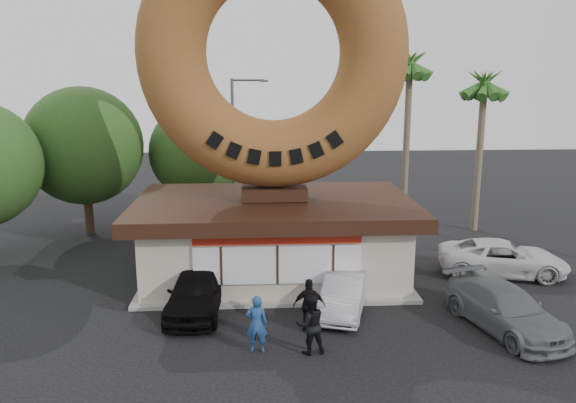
# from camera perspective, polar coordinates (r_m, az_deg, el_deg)

# --- Properties ---
(ground) EXTENTS (90.00, 90.00, 0.00)m
(ground) POSITION_cam_1_polar(r_m,az_deg,el_deg) (18.07, -0.67, -14.18)
(ground) COLOR black
(ground) RESTS_ON ground
(donut_shop) EXTENTS (11.20, 7.20, 3.80)m
(donut_shop) POSITION_cam_1_polar(r_m,az_deg,el_deg) (23.01, -1.38, -3.46)
(donut_shop) COLOR beige
(donut_shop) RESTS_ON ground
(giant_donut) EXTENTS (10.41, 2.65, 10.41)m
(giant_donut) POSITION_cam_1_polar(r_m,az_deg,el_deg) (22.13, -1.49, 14.86)
(giant_donut) COLOR brown
(giant_donut) RESTS_ON donut_shop
(tree_west) EXTENTS (6.00, 6.00, 7.65)m
(tree_west) POSITION_cam_1_polar(r_m,az_deg,el_deg) (30.60, -20.05, 5.32)
(tree_west) COLOR #473321
(tree_west) RESTS_ON ground
(tree_mid) EXTENTS (5.20, 5.20, 6.63)m
(tree_mid) POSITION_cam_1_polar(r_m,az_deg,el_deg) (31.55, -9.29, 4.99)
(tree_mid) COLOR #473321
(tree_mid) RESTS_ON ground
(palm_near) EXTENTS (2.60, 2.60, 9.75)m
(palm_near) POSITION_cam_1_polar(r_m,az_deg,el_deg) (31.21, 12.27, 12.88)
(palm_near) COLOR #726651
(palm_near) RESTS_ON ground
(palm_far) EXTENTS (2.60, 2.60, 8.75)m
(palm_far) POSITION_cam_1_polar(r_m,az_deg,el_deg) (30.92, 19.31, 10.74)
(palm_far) COLOR #726651
(palm_far) RESTS_ON ground
(street_lamp) EXTENTS (2.11, 0.20, 8.00)m
(street_lamp) POSITION_cam_1_polar(r_m,az_deg,el_deg) (32.33, -5.34, 6.11)
(street_lamp) COLOR #59595E
(street_lamp) RESTS_ON ground
(person_left) EXTENTS (0.68, 0.47, 1.79)m
(person_left) POSITION_cam_1_polar(r_m,az_deg,el_deg) (17.22, -3.21, -12.30)
(person_left) COLOR navy
(person_left) RESTS_ON ground
(person_center) EXTENTS (1.01, 0.86, 1.85)m
(person_center) POSITION_cam_1_polar(r_m,az_deg,el_deg) (17.13, 2.29, -12.35)
(person_center) COLOR black
(person_center) RESTS_ON ground
(person_right) EXTENTS (1.08, 0.51, 1.79)m
(person_right) POSITION_cam_1_polar(r_m,az_deg,el_deg) (18.46, 2.18, -10.51)
(person_right) COLOR black
(person_right) RESTS_ON ground
(car_black) EXTENTS (2.08, 4.60, 1.53)m
(car_black) POSITION_cam_1_polar(r_m,az_deg,el_deg) (20.20, -9.29, -8.97)
(car_black) COLOR black
(car_black) RESTS_ON ground
(car_silver) EXTENTS (2.45, 4.20, 1.31)m
(car_silver) POSITION_cam_1_polar(r_m,az_deg,el_deg) (20.13, 5.69, -9.29)
(car_silver) COLOR #B0AFB5
(car_silver) RESTS_ON ground
(car_grey) EXTENTS (3.14, 5.21, 1.41)m
(car_grey) POSITION_cam_1_polar(r_m,az_deg,el_deg) (20.00, 21.19, -10.12)
(car_grey) COLOR slate
(car_grey) RESTS_ON ground
(car_white) EXTENTS (5.56, 3.39, 1.44)m
(car_white) POSITION_cam_1_polar(r_m,az_deg,el_deg) (25.19, 20.99, -5.37)
(car_white) COLOR silver
(car_white) RESTS_ON ground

